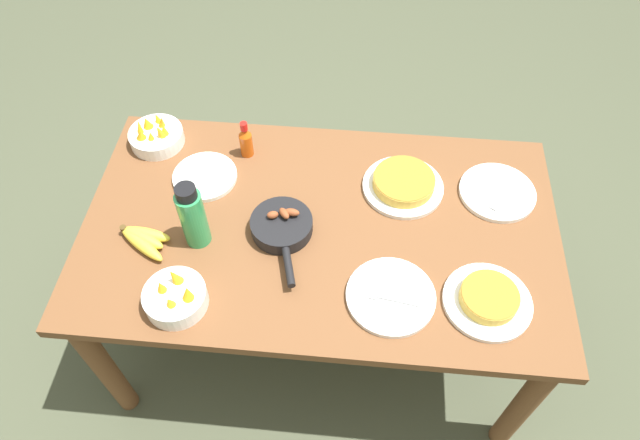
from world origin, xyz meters
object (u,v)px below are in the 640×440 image
frittata_plate_side (488,299)px  fruit_bowl_mango (156,136)px  banana_bunch (143,239)px  hot_sauce_bottle (246,141)px  frittata_plate_center (403,184)px  empty_plate_far_left (205,177)px  skillet (282,227)px  water_bottle (193,216)px  fruit_bowl_citrus (176,297)px  empty_plate_near_front (391,296)px  empty_plate_far_right (497,192)px

frittata_plate_side → fruit_bowl_mango: fruit_bowl_mango is taller
banana_bunch → hot_sauce_bottle: hot_sauce_bottle is taller
frittata_plate_center → empty_plate_far_left: (-0.67, -0.02, -0.02)m
fruit_bowl_mango → skillet: bearing=-35.4°
banana_bunch → skillet: (0.42, 0.08, 0.01)m
empty_plate_far_left → water_bottle: size_ratio=0.90×
skillet → water_bottle: bearing=-94.0°
empty_plate_far_left → fruit_bowl_citrus: 0.48m
empty_plate_far_left → water_bottle: (0.03, -0.25, 0.11)m
banana_bunch → empty_plate_near_front: banana_bunch is taller
banana_bunch → empty_plate_near_front: bearing=-9.3°
skillet → fruit_bowl_mango: (-0.49, 0.35, 0.01)m
banana_bunch → hot_sauce_bottle: 0.48m
hot_sauce_bottle → frittata_plate_center: bearing=-11.6°
empty_plate_far_right → hot_sauce_bottle: (-0.85, 0.11, 0.05)m
water_bottle → hot_sauce_bottle: size_ratio=1.68×
frittata_plate_side → empty_plate_far_left: (-0.91, 0.40, -0.01)m
empty_plate_far_right → fruit_bowl_mango: (-1.18, 0.13, 0.03)m
empty_plate_far_left → hot_sauce_bottle: bearing=45.8°
frittata_plate_side → empty_plate_far_right: size_ratio=1.02×
frittata_plate_side → empty_plate_near_front: bearing=-178.3°
frittata_plate_center → water_bottle: bearing=-157.2°
empty_plate_far_right → hot_sauce_bottle: 0.86m
frittata_plate_center → frittata_plate_side: size_ratio=1.05×
frittata_plate_center → empty_plate_far_left: size_ratio=1.24×
empty_plate_near_front → skillet: bearing=149.1°
water_bottle → empty_plate_far_right: bearing=16.0°
skillet → frittata_plate_center: skillet is taller
banana_bunch → frittata_plate_center: (0.80, 0.30, 0.00)m
fruit_bowl_mango → hot_sauce_bottle: hot_sauce_bottle is taller
frittata_plate_side → fruit_bowl_citrus: 0.89m
skillet → frittata_plate_center: (0.38, 0.22, -0.00)m
empty_plate_near_front → hot_sauce_bottle: hot_sauce_bottle is taller
empty_plate_far_left → banana_bunch: bearing=-115.2°
skillet → empty_plate_far_right: 0.72m
hot_sauce_bottle → skillet: bearing=-62.9°
banana_bunch → fruit_bowl_mango: (-0.07, 0.43, 0.01)m
frittata_plate_side → fruit_bowl_citrus: (-0.89, -0.08, 0.01)m
skillet → hot_sauce_bottle: (-0.17, 0.33, 0.03)m
fruit_bowl_mango → water_bottle: (0.24, -0.40, 0.08)m
frittata_plate_center → empty_plate_far_right: 0.31m
skillet → fruit_bowl_citrus: fruit_bowl_citrus is taller
banana_bunch → empty_plate_far_left: size_ratio=0.81×
skillet → water_bottle: water_bottle is taller
banana_bunch → empty_plate_far_left: bearing=64.8°
skillet → fruit_bowl_citrus: (-0.27, -0.28, 0.01)m
empty_plate_far_left → fruit_bowl_mango: fruit_bowl_mango is taller
fruit_bowl_mango → frittata_plate_side: bearing=-26.2°
empty_plate_far_right → frittata_plate_center: bearing=-179.1°
empty_plate_near_front → hot_sauce_bottle: bearing=133.8°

